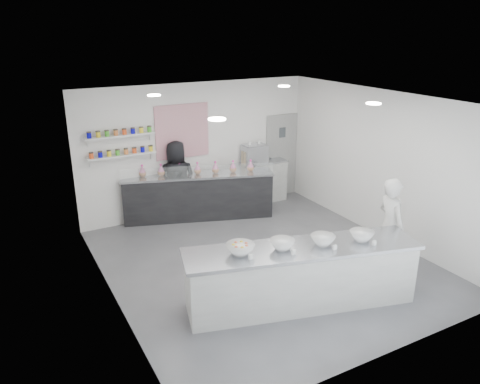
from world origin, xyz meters
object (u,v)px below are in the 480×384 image
(espresso_machine, at_px, (254,154))
(staff_left, at_px, (174,185))
(staff_right, at_px, (177,180))
(back_bar, at_px, (198,196))
(prep_counter, at_px, (301,276))
(espresso_ledge, at_px, (259,182))
(woman_prep, at_px, (390,227))

(espresso_machine, bearing_deg, staff_left, 179.10)
(espresso_machine, distance_m, staff_right, 2.01)
(back_bar, height_order, staff_left, staff_left)
(prep_counter, distance_m, espresso_machine, 4.59)
(espresso_ledge, xyz_separation_m, staff_right, (-2.13, 0.03, 0.38))
(espresso_machine, height_order, staff_left, staff_left)
(espresso_ledge, height_order, staff_left, staff_left)
(prep_counter, relative_size, staff_left, 2.31)
(espresso_ledge, distance_m, staff_left, 2.24)
(prep_counter, xyz_separation_m, staff_right, (-0.37, 4.26, 0.40))
(woman_prep, xyz_separation_m, staff_right, (-2.32, 4.15, 0.02))
(espresso_ledge, xyz_separation_m, espresso_machine, (-0.16, 0.00, 0.74))
(woman_prep, bearing_deg, espresso_machine, 15.33)
(woman_prep, bearing_deg, prep_counter, 103.98)
(staff_left, bearing_deg, prep_counter, 78.70)
(espresso_machine, bearing_deg, staff_right, 179.05)
(back_bar, bearing_deg, woman_prep, -45.04)
(back_bar, distance_m, espresso_machine, 1.76)
(staff_left, bearing_deg, espresso_machine, 161.64)
(staff_left, relative_size, staff_right, 0.88)
(staff_right, bearing_deg, espresso_ledge, -163.81)
(back_bar, relative_size, espresso_machine, 5.82)
(prep_counter, xyz_separation_m, espresso_machine, (1.61, 4.23, 0.75))
(espresso_ledge, bearing_deg, staff_right, 179.12)
(espresso_ledge, height_order, woman_prep, woman_prep)
(prep_counter, height_order, woman_prep, woman_prep)
(woman_prep, xyz_separation_m, staff_left, (-2.41, 4.15, -0.09))
(woman_prep, distance_m, staff_left, 4.80)
(espresso_machine, relative_size, woman_prep, 0.33)
(espresso_ledge, distance_m, staff_right, 2.17)
(staff_left, bearing_deg, woman_prep, 102.68)
(woman_prep, relative_size, staff_right, 0.98)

